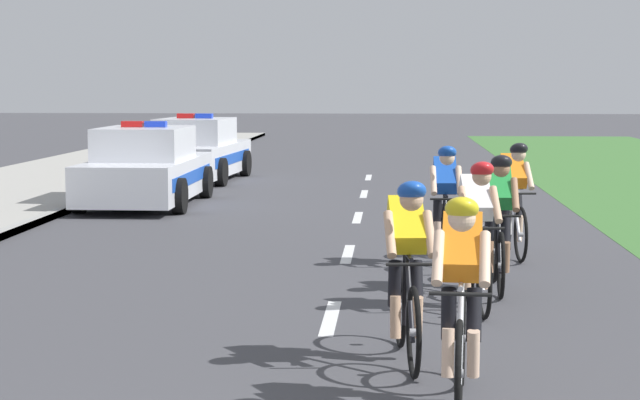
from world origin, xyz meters
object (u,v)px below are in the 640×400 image
object	(u,v)px
cyclist_sixth	(514,198)
cyclist_third	(477,233)
cyclist_lead	(461,297)
police_car_second	(196,152)
cyclist_fifth	(445,203)
cyclist_second	(407,268)
police_car_nearest	(146,169)
cyclist_fourth	(499,220)

from	to	relation	value
cyclist_sixth	cyclist_third	bearing A→B (deg)	-102.31
cyclist_lead	police_car_second	world-z (taller)	police_car_second
cyclist_lead	cyclist_fifth	size ratio (longest dim) A/B	1.00
police_car_second	cyclist_lead	bearing A→B (deg)	-73.81
cyclist_lead	police_car_second	distance (m)	18.45
cyclist_second	police_car_second	xyz separation A→B (m)	(-4.78, 16.54, -0.11)
cyclist_second	cyclist_third	size ratio (longest dim) A/B	1.00
cyclist_third	cyclist_sixth	world-z (taller)	same
police_car_nearest	police_car_second	size ratio (longest dim) A/B	0.98
cyclist_third	police_car_second	xyz separation A→B (m)	(-5.51, 14.36, -0.11)
cyclist_third	cyclist_fifth	distance (m)	2.69
police_car_second	cyclist_fourth	bearing A→B (deg)	-66.44
cyclist_lead	police_car_nearest	bearing A→B (deg)	112.41
cyclist_sixth	police_car_second	distance (m)	12.61
cyclist_fourth	police_car_second	bearing A→B (deg)	113.56
cyclist_fourth	cyclist_fifth	xyz separation A→B (m)	(-0.51, 1.67, 0.00)
cyclist_fourth	cyclist_sixth	bearing A→B (deg)	79.89
cyclist_lead	cyclist_fourth	world-z (taller)	same
cyclist_sixth	cyclist_second	bearing A→B (deg)	-104.77
cyclist_lead	cyclist_third	xyz separation A→B (m)	(0.36, 3.35, 0.00)
cyclist_lead	police_car_second	size ratio (longest dim) A/B	0.38
cyclist_third	cyclist_sixth	size ratio (longest dim) A/B	1.00
cyclist_second	cyclist_fourth	bearing A→B (deg)	71.84
cyclist_second	cyclist_sixth	distance (m)	5.77
cyclist_fifth	police_car_second	size ratio (longest dim) A/B	0.38
cyclist_sixth	police_car_second	xyz separation A→B (m)	(-6.25, 10.95, -0.11)
cyclist_lead	cyclist_second	xyz separation A→B (m)	(-0.37, 1.18, 0.00)
cyclist_second	cyclist_fifth	distance (m)	4.89
cyclist_third	cyclist_fourth	bearing A→B (deg)	72.60
cyclist_second	police_car_second	bearing A→B (deg)	106.12
cyclist_lead	cyclist_sixth	size ratio (longest dim) A/B	1.00
cyclist_lead	cyclist_third	bearing A→B (deg)	83.85
police_car_nearest	cyclist_second	bearing A→B (deg)	-67.07
cyclist_lead	police_car_second	xyz separation A→B (m)	(-5.14, 17.72, -0.11)
cyclist_fourth	cyclist_fifth	size ratio (longest dim) A/B	1.00
cyclist_fourth	police_car_nearest	bearing A→B (deg)	125.67
cyclist_second	police_car_second	size ratio (longest dim) A/B	0.38
cyclist_fifth	cyclist_sixth	size ratio (longest dim) A/B	1.00
cyclist_second	police_car_nearest	world-z (taller)	police_car_nearest
cyclist_sixth	police_car_second	bearing A→B (deg)	119.71
cyclist_third	cyclist_fourth	xyz separation A→B (m)	(0.32, 1.01, 0.00)
police_car_nearest	cyclist_lead	bearing A→B (deg)	-67.59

